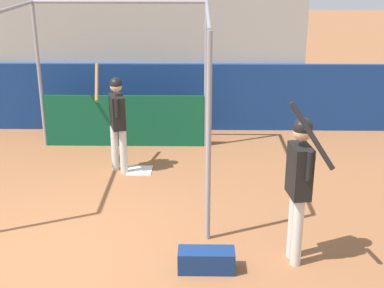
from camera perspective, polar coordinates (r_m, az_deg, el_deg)
name	(u,v)px	position (r m, az deg, el deg)	size (l,w,h in m)	color
ground_plane	(58,255)	(7.31, -14.15, -11.37)	(60.00, 60.00, 0.00)	#935B38
outfield_wall	(115,97)	(11.75, -8.21, 5.00)	(24.00, 0.12, 1.46)	navy
bleacher_section	(126,35)	(13.54, -7.09, 11.51)	(8.15, 4.00, 3.54)	#9E9E99
batting_cage	(117,95)	(9.78, -8.02, 5.20)	(3.31, 3.75, 2.86)	gray
home_plate	(140,171)	(9.64, -5.61, -2.83)	(0.44, 0.44, 0.02)	white
player_batter	(117,116)	(9.34, -8.02, 2.98)	(0.60, 0.80, 1.85)	silver
player_waiting	(299,176)	(6.56, 11.40, -3.41)	(0.55, 0.71, 2.18)	silver
equipment_bag	(206,260)	(6.73, 1.54, -12.28)	(0.70, 0.28, 0.28)	navy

